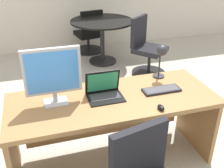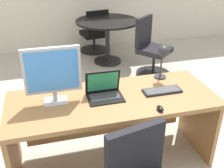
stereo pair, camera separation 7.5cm
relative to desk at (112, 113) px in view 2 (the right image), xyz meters
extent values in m
plane|color=#B7B2A3|center=(0.00, 1.45, -0.54)|extent=(12.00, 12.00, 0.00)
cube|color=#9E7042|center=(0.00, -0.05, 0.17)|extent=(1.86, 0.74, 0.04)
cube|color=#9E7042|center=(-0.91, -0.05, -0.19)|extent=(0.04, 0.65, 0.69)
cube|color=#9E7042|center=(0.91, -0.05, -0.19)|extent=(0.04, 0.65, 0.69)
cube|color=#9E7042|center=(0.00, 0.23, -0.16)|extent=(1.64, 0.02, 0.49)
cube|color=#B7BABF|center=(-0.50, 0.02, 0.20)|extent=(0.20, 0.16, 0.01)
cube|color=#B7BABF|center=(-0.50, 0.03, 0.25)|extent=(0.04, 0.02, 0.09)
cube|color=#B7BABF|center=(-0.50, 0.02, 0.49)|extent=(0.47, 0.04, 0.39)
cube|color=#3F8CEA|center=(-0.50, 0.00, 0.49)|extent=(0.42, 0.00, 0.35)
cube|color=black|center=(-0.07, -0.03, 0.20)|extent=(0.31, 0.24, 0.01)
cube|color=#38383D|center=(-0.07, -0.01, 0.21)|extent=(0.27, 0.13, 0.00)
cube|color=black|center=(-0.07, 0.06, 0.32)|extent=(0.31, 0.06, 0.22)
cube|color=#2D9966|center=(-0.07, 0.05, 0.31)|extent=(0.28, 0.05, 0.19)
cube|color=black|center=(0.47, -0.06, 0.20)|extent=(0.36, 0.13, 0.02)
cube|color=#47474C|center=(0.47, -0.06, 0.22)|extent=(0.33, 0.11, 0.00)
ellipsoid|color=black|center=(0.32, -0.34, 0.21)|extent=(0.05, 0.09, 0.04)
cylinder|color=#2D2D33|center=(0.58, 0.23, 0.20)|extent=(0.12, 0.12, 0.01)
cylinder|color=#2D2D33|center=(0.58, 0.23, 0.33)|extent=(0.02, 0.02, 0.24)
sphere|color=#2D2D33|center=(0.58, 0.20, 0.49)|extent=(0.11, 0.11, 0.11)
cube|color=black|center=(-0.03, -0.72, 0.14)|extent=(0.44, 0.15, 0.43)
cylinder|color=black|center=(0.58, 2.48, -0.52)|extent=(0.50, 0.50, 0.04)
cylinder|color=black|center=(0.58, 2.48, -0.14)|extent=(0.08, 0.08, 0.71)
cylinder|color=black|center=(0.58, 2.48, 0.23)|extent=(1.11, 1.11, 0.03)
cylinder|color=black|center=(1.19, 1.75, -0.52)|extent=(0.56, 0.56, 0.04)
cylinder|color=black|center=(1.19, 1.75, -0.33)|extent=(0.05, 0.05, 0.35)
cube|color=black|center=(1.19, 1.75, -0.11)|extent=(0.65, 0.65, 0.08)
cube|color=black|center=(1.05, 1.92, 0.17)|extent=(0.38, 0.32, 0.48)
cylinder|color=black|center=(0.46, 3.13, -0.52)|extent=(0.56, 0.56, 0.04)
cylinder|color=black|center=(0.46, 3.13, -0.36)|extent=(0.05, 0.05, 0.28)
cube|color=black|center=(0.46, 3.13, -0.18)|extent=(0.54, 0.54, 0.08)
cube|color=black|center=(0.50, 2.92, 0.09)|extent=(0.44, 0.14, 0.46)
camera|label=1|loc=(-0.62, -2.02, 1.40)|focal=43.12mm
camera|label=2|loc=(-0.54, -2.04, 1.40)|focal=43.12mm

